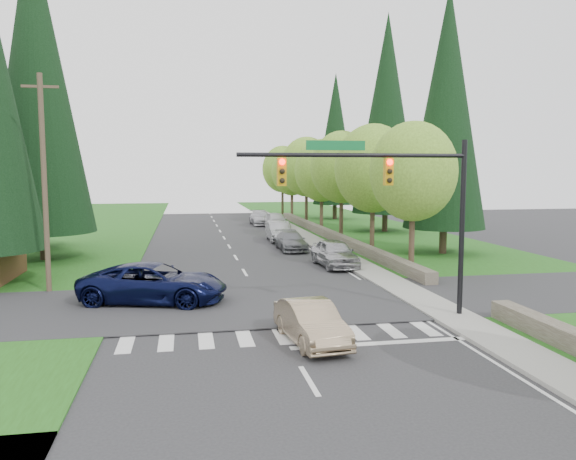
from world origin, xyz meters
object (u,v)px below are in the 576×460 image
object	(u,v)px
parked_car_c	(279,231)
parked_car_d	(276,220)
parked_car_a	(335,253)
sedan_champagne	(311,322)
parked_car_e	(261,218)
parked_car_b	(291,241)
suv_navy	(154,283)

from	to	relation	value
parked_car_c	parked_car_d	size ratio (longest dim) A/B	1.03
parked_car_a	parked_car_c	distance (m)	12.61
sedan_champagne	parked_car_e	distance (m)	40.88
sedan_champagne	parked_car_b	distance (m)	21.66
parked_car_b	parked_car_d	distance (m)	15.32
sedan_champagne	parked_car_b	bearing A→B (deg)	74.34
sedan_champagne	parked_car_a	bearing A→B (deg)	65.22
parked_car_c	sedan_champagne	bearing A→B (deg)	-95.92
parked_car_a	parked_car_b	distance (m)	7.35
sedan_champagne	parked_car_d	bearing A→B (deg)	75.96
parked_car_d	parked_car_e	bearing A→B (deg)	103.74
parked_car_a	parked_car_d	bearing A→B (deg)	86.94
sedan_champagne	parked_car_a	size ratio (longest dim) A/B	0.87
suv_navy	parked_car_a	size ratio (longest dim) A/B	1.29
parked_car_a	parked_car_e	xyz separation A→B (m)	(-0.82, 26.55, -0.09)
suv_navy	parked_car_e	world-z (taller)	suv_navy
sedan_champagne	parked_car_d	xyz separation A→B (m)	(4.77, 36.65, 0.12)
sedan_champagne	parked_car_d	distance (m)	36.96
parked_car_a	parked_car_c	bearing A→B (deg)	92.89
sedan_champagne	suv_navy	size ratio (longest dim) A/B	0.67
parked_car_b	parked_car_d	xyz separation A→B (m)	(1.37, 15.26, 0.14)
suv_navy	parked_car_a	xyz separation A→B (m)	(10.00, 7.47, -0.04)
suv_navy	parked_car_b	world-z (taller)	suv_navy
parked_car_e	parked_car_b	bearing A→B (deg)	-92.44
suv_navy	parked_car_b	bearing A→B (deg)	-15.22
parked_car_a	parked_car_c	size ratio (longest dim) A/B	0.99
sedan_champagne	parked_car_b	xyz separation A→B (m)	(3.40, 21.40, -0.03)
sedan_champagne	parked_car_c	world-z (taller)	parked_car_c
sedan_champagne	parked_car_b	world-z (taller)	sedan_champagne
sedan_champagne	parked_car_d	size ratio (longest dim) A/B	0.88
parked_car_a	parked_car_b	bearing A→B (deg)	96.96
suv_navy	parked_car_c	size ratio (longest dim) A/B	1.28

